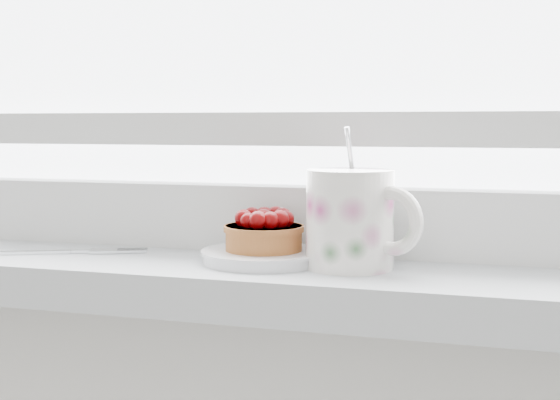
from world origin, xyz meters
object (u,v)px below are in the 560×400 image
at_px(saucer, 264,256).
at_px(fork, 56,252).
at_px(floral_mug, 353,217).
at_px(raspberry_tart, 264,231).

height_order(saucer, fork, saucer).
distance_m(saucer, fork, 0.23).
xyz_separation_m(saucer, floral_mug, (0.09, -0.01, 0.04)).
bearing_deg(fork, floral_mug, 1.75).
bearing_deg(saucer, fork, -175.81).
distance_m(raspberry_tart, floral_mug, 0.09).
bearing_deg(raspberry_tart, floral_mug, -4.47).
relative_size(floral_mug, fork, 0.74).
bearing_deg(raspberry_tart, saucer, -148.42).
xyz_separation_m(saucer, fork, (-0.23, -0.02, -0.00)).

